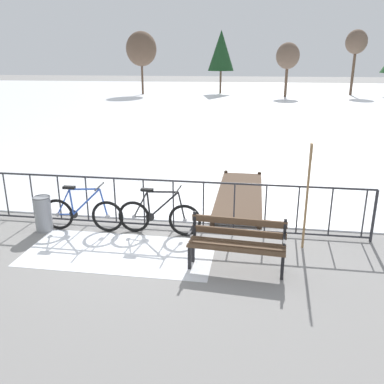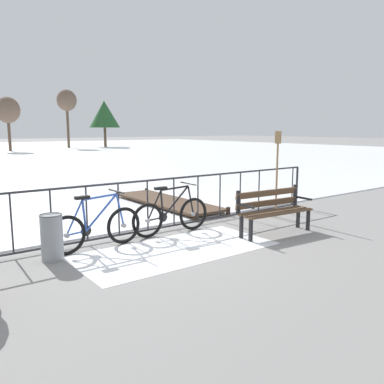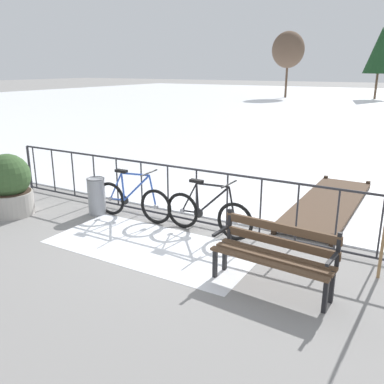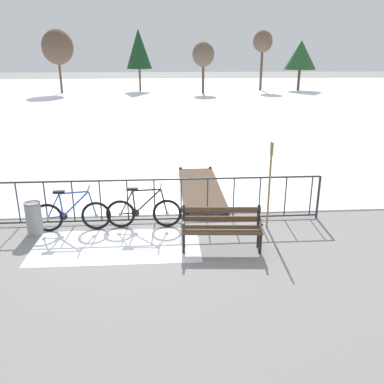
# 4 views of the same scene
# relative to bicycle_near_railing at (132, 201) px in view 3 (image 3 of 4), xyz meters

# --- Properties ---
(ground_plane) EXTENTS (160.00, 160.00, 0.00)m
(ground_plane) POSITION_rel_bicycle_near_railing_xyz_m (1.21, 0.33, -0.37)
(ground_plane) COLOR gray
(frozen_pond) EXTENTS (80.00, 56.00, 0.03)m
(frozen_pond) POSITION_rel_bicycle_near_railing_xyz_m (1.21, 28.73, -0.35)
(frozen_pond) COLOR white
(frozen_pond) RESTS_ON ground
(snow_patch) EXTENTS (3.43, 1.61, 0.01)m
(snow_patch) POSITION_rel_bicycle_near_railing_xyz_m (1.06, -0.87, -0.36)
(snow_patch) COLOR white
(snow_patch) RESTS_ON ground
(railing_fence) EXTENTS (9.06, 0.06, 1.07)m
(railing_fence) POSITION_rel_bicycle_near_railing_xyz_m (1.21, 0.33, 0.19)
(railing_fence) COLOR #2D2D33
(railing_fence) RESTS_ON ground
(bicycle_near_railing) EXTENTS (1.71, 0.52, 0.97)m
(bicycle_near_railing) POSITION_rel_bicycle_near_railing_xyz_m (0.00, 0.00, 0.00)
(bicycle_near_railing) COLOR black
(bicycle_near_railing) RESTS_ON ground
(bicycle_second) EXTENTS (1.71, 0.52, 0.97)m
(bicycle_second) POSITION_rel_bicycle_near_railing_xyz_m (1.58, 0.07, 0.00)
(bicycle_second) COLOR black
(bicycle_second) RESTS_ON ground
(park_bench) EXTENTS (1.63, 0.60, 0.89)m
(park_bench) POSITION_rel_bicycle_near_railing_xyz_m (3.20, -1.08, 0.14)
(park_bench) COLOR brown
(park_bench) RESTS_ON ground
(planter_with_shrub) EXTENTS (0.86, 0.86, 1.21)m
(planter_with_shrub) POSITION_rel_bicycle_near_railing_xyz_m (-2.24, -1.00, 0.22)
(planter_with_shrub) COLOR #ADA8A0
(planter_with_shrub) RESTS_ON ground
(trash_bin) EXTENTS (0.35, 0.35, 0.73)m
(trash_bin) POSITION_rel_bicycle_near_railing_xyz_m (-0.79, -0.13, 0.00)
(trash_bin) COLOR gray
(trash_bin) RESTS_ON ground
(wooden_dock) EXTENTS (1.10, 3.88, 0.20)m
(wooden_dock) POSITION_rel_bicycle_near_railing_xyz_m (3.09, 2.53, -0.25)
(wooden_dock) COLOR #4C3828
(wooden_dock) RESTS_ON ground
(tree_west_mid) EXTENTS (2.61, 2.61, 6.13)m
(tree_west_mid) POSITION_rel_bicycle_near_railing_xyz_m (-0.33, 35.47, 3.81)
(tree_west_mid) COLOR brown
(tree_west_mid) RESTS_ON ground
(tree_centre) EXTENTS (2.95, 2.95, 5.94)m
(tree_centre) POSITION_rel_bicycle_near_railing_xyz_m (-7.90, 33.23, 3.94)
(tree_centre) COLOR brown
(tree_centre) RESTS_ON ground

